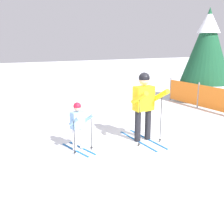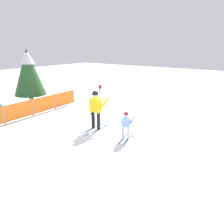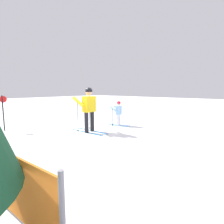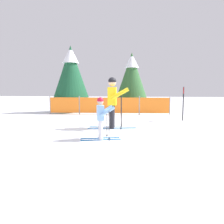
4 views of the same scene
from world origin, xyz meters
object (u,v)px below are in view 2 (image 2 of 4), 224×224
Objects in this scene: skier_adult at (96,106)px; conifer_near at (28,71)px; safety_fence at (32,107)px; trail_marker at (100,93)px; skier_child at (126,123)px.

conifer_near is (0.51, 5.98, 1.14)m from skier_adult.
safety_fence is 4.06m from trail_marker.
safety_fence is (-0.52, 5.89, -0.19)m from skier_child.
skier_adult is 0.50× the size of conifer_near.
skier_child is 7.93m from conifer_near.
conifer_near is (0.65, 7.75, 1.54)m from skier_child.
skier_child is at bearing -127.35° from trail_marker.
skier_adult is 1.22× the size of trail_marker.
skier_adult is 0.28× the size of safety_fence.
skier_adult is at bearing -80.82° from safety_fence.
safety_fence is at bearing 96.89° from skier_adult.
safety_fence is 2.80m from conifer_near.
skier_adult is 1.82m from skier_child.
skier_child is (-0.14, -1.77, -0.40)m from skier_adult.
trail_marker is (3.03, 3.98, 0.22)m from skier_child.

